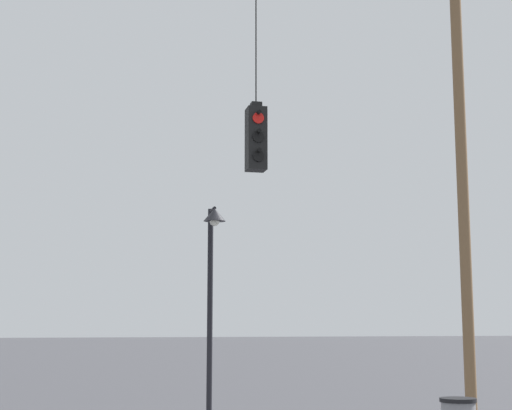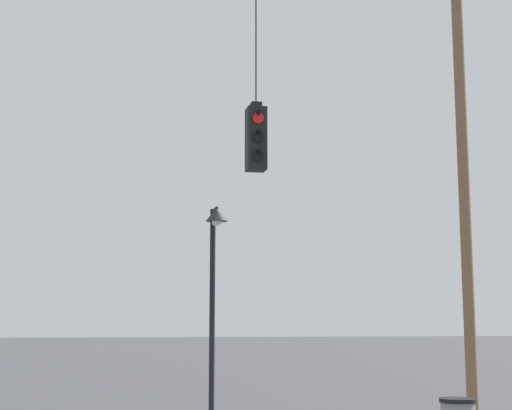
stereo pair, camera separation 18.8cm
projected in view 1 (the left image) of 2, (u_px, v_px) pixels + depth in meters
utility_pole_right at (463, 193)px, 14.59m from camera, size 0.21×0.21×8.90m
traffic_light_over_intersection at (256, 137)px, 13.86m from camera, size 0.34×0.58×3.49m
street_lamp at (212, 261)px, 16.77m from camera, size 0.47×0.81×4.52m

